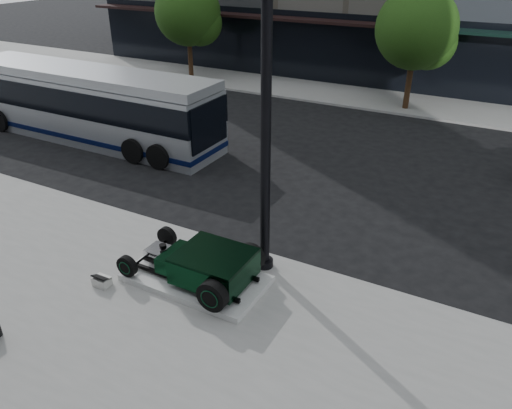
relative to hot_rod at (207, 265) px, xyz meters
The scene contains 8 objects.
ground 4.02m from the hot_rod, 95.23° to the left, with size 120.00×120.00×0.00m, color black.
sidewalk_far 17.96m from the hot_rod, 91.15° to the left, with size 70.00×4.00×0.12m, color gray.
street_trees 17.31m from the hot_rod, 87.36° to the left, with size 29.80×3.80×5.70m.
display_plinth 0.60m from the hot_rod, behind, with size 3.40×1.80×0.15m, color silver.
hot_rod is the anchor object (origin of this frame).
info_plaque 2.58m from the hot_rod, 150.97° to the right, with size 0.41×0.31×0.31m.
lamppost 3.48m from the hot_rod, 58.15° to the left, with size 0.44×0.44×7.94m.
transit_bus 12.12m from the hot_rod, 147.32° to the left, with size 12.12×2.88×2.92m.
Camera 1 is at (6.06, -11.98, 7.45)m, focal length 35.00 mm.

